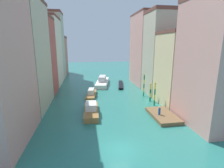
# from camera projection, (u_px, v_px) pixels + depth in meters

# --- Properties ---
(ground_plane) EXTENTS (154.00, 154.00, 0.00)m
(ground_plane) POSITION_uv_depth(u_px,v_px,m) (101.00, 92.00, 42.83)
(ground_plane) COLOR #28756B
(building_left_1) EXTENTS (7.09, 12.06, 19.63)m
(building_left_1) POSITION_uv_depth(u_px,v_px,m) (24.00, 55.00, 30.07)
(building_left_1) COLOR #BCB299
(building_left_1) RESTS_ON ground
(building_left_2) EXTENTS (7.09, 7.41, 17.93)m
(building_left_2) POSITION_uv_depth(u_px,v_px,m) (39.00, 56.00, 39.67)
(building_left_2) COLOR #B25147
(building_left_2) RESTS_ON ground
(building_left_3) EXTENTS (7.09, 12.18, 19.39)m
(building_left_3) POSITION_uv_depth(u_px,v_px,m) (47.00, 51.00, 49.20)
(building_left_3) COLOR beige
(building_left_3) RESTS_ON ground
(building_left_4) EXTENTS (7.09, 8.08, 22.41)m
(building_left_4) POSITION_uv_depth(u_px,v_px,m) (53.00, 46.00, 58.52)
(building_left_4) COLOR #BCB299
(building_left_4) RESTS_ON ground
(building_left_5) EXTENTS (7.09, 8.67, 14.93)m
(building_left_5) POSITION_uv_depth(u_px,v_px,m) (58.00, 55.00, 67.78)
(building_left_5) COLOR #C6705B
(building_left_5) RESTS_ON ground
(building_right_0) EXTENTS (7.09, 9.91, 18.39)m
(building_right_0) POSITION_uv_depth(u_px,v_px,m) (215.00, 62.00, 23.79)
(building_right_0) COLOR tan
(building_right_0) RESTS_ON ground
(building_right_1) EXTENTS (7.09, 8.00, 14.18)m
(building_right_1) POSITION_uv_depth(u_px,v_px,m) (179.00, 69.00, 32.99)
(building_right_1) COLOR beige
(building_right_1) RESTS_ON ground
(building_right_2) EXTENTS (7.09, 7.67, 19.35)m
(building_right_2) POSITION_uv_depth(u_px,v_px,m) (162.00, 53.00, 40.07)
(building_right_2) COLOR #BCB299
(building_right_2) RESTS_ON ground
(building_right_3) EXTENTS (7.09, 12.24, 20.39)m
(building_right_3) POSITION_uv_depth(u_px,v_px,m) (147.00, 50.00, 49.67)
(building_right_3) COLOR tan
(building_right_3) RESTS_ON ground
(waterfront_dock) EXTENTS (3.66, 6.69, 0.56)m
(waterfront_dock) POSITION_uv_depth(u_px,v_px,m) (163.00, 115.00, 27.94)
(waterfront_dock) COLOR brown
(waterfront_dock) RESTS_ON ground
(person_on_dock) EXTENTS (0.36, 0.36, 1.36)m
(person_on_dock) POSITION_uv_depth(u_px,v_px,m) (159.00, 111.00, 27.40)
(person_on_dock) COLOR #234C93
(person_on_dock) RESTS_ON waterfront_dock
(mooring_pole_0) EXTENTS (0.29, 0.29, 4.69)m
(mooring_pole_0) POSITION_uv_depth(u_px,v_px,m) (155.00, 94.00, 32.72)
(mooring_pole_0) COLOR #197247
(mooring_pole_0) RESTS_ON ground
(mooring_pole_1) EXTENTS (0.36, 0.36, 3.81)m
(mooring_pole_1) POSITION_uv_depth(u_px,v_px,m) (150.00, 92.00, 35.37)
(mooring_pole_1) COLOR #197247
(mooring_pole_1) RESTS_ON ground
(mooring_pole_2) EXTENTS (0.29, 0.29, 5.15)m
(mooring_pole_2) POSITION_uv_depth(u_px,v_px,m) (144.00, 85.00, 38.81)
(mooring_pole_2) COLOR #197247
(mooring_pole_2) RESTS_ON ground
(vaporetto_white) EXTENTS (5.43, 12.48, 2.58)m
(vaporetto_white) POSITION_uv_depth(u_px,v_px,m) (102.00, 82.00, 50.59)
(vaporetto_white) COLOR white
(vaporetto_white) RESTS_ON ground
(gondola_black) EXTENTS (3.10, 9.76, 0.53)m
(gondola_black) POSITION_uv_depth(u_px,v_px,m) (121.00, 85.00, 49.30)
(gondola_black) COLOR black
(gondola_black) RESTS_ON ground
(motorboat_0) EXTENTS (2.68, 7.70, 1.99)m
(motorboat_0) POSITION_uv_depth(u_px,v_px,m) (91.00, 110.00, 29.11)
(motorboat_0) COLOR olive
(motorboat_0) RESTS_ON ground
(motorboat_1) EXTENTS (2.95, 7.35, 1.81)m
(motorboat_1) POSITION_uv_depth(u_px,v_px,m) (91.00, 94.00, 38.91)
(motorboat_1) COLOR olive
(motorboat_1) RESTS_ON ground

